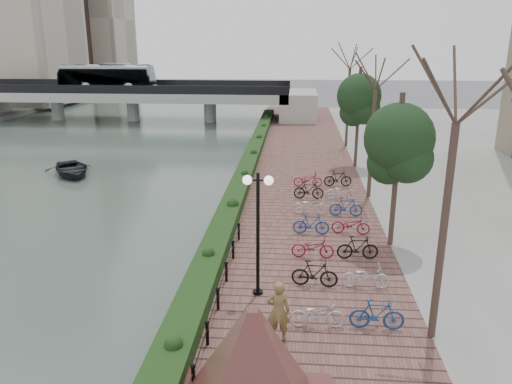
# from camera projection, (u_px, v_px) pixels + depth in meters

# --- Properties ---
(ground) EXTENTS (220.00, 220.00, 0.00)m
(ground) POSITION_uv_depth(u_px,v_px,m) (152.00, 379.00, 13.79)
(ground) COLOR #59595B
(ground) RESTS_ON ground
(river_water) EXTENTS (30.00, 130.00, 0.02)m
(river_water) POSITION_uv_depth(u_px,v_px,m) (53.00, 160.00, 38.78)
(river_water) COLOR #3F4F47
(river_water) RESTS_ON ground
(promenade) EXTENTS (8.00, 75.00, 0.50)m
(promenade) POSITION_uv_depth(u_px,v_px,m) (298.00, 191.00, 30.09)
(promenade) COLOR brown
(promenade) RESTS_ON ground
(hedge) EXTENTS (1.10, 56.00, 0.60)m
(hedge) POSITION_uv_depth(u_px,v_px,m) (246.00, 171.00, 32.58)
(hedge) COLOR #1B3312
(hedge) RESTS_ON promenade
(chain_fence) EXTENTS (0.10, 14.10, 0.70)m
(chain_fence) POSITION_uv_depth(u_px,v_px,m) (213.00, 316.00, 15.34)
(chain_fence) COLOR black
(chain_fence) RESTS_ON promenade
(granite_monument) EXTENTS (5.84, 5.84, 3.08)m
(granite_monument) POSITION_uv_depth(u_px,v_px,m) (253.00, 372.00, 10.86)
(granite_monument) COLOR #4C2520
(granite_monument) RESTS_ON promenade
(lamppost) EXTENTS (1.02, 0.32, 4.36)m
(lamppost) POSITION_uv_depth(u_px,v_px,m) (258.00, 207.00, 16.50)
(lamppost) COLOR black
(lamppost) RESTS_ON promenade
(motorcycle) EXTENTS (0.69, 1.44, 0.86)m
(motorcycle) POSITION_uv_depth(u_px,v_px,m) (263.00, 381.00, 12.28)
(motorcycle) COLOR black
(motorcycle) RESTS_ON promenade
(pedestrian) EXTENTS (0.69, 0.46, 1.88)m
(pedestrian) POSITION_uv_depth(u_px,v_px,m) (278.00, 311.00, 14.48)
(pedestrian) COLOR brown
(pedestrian) RESTS_ON promenade
(bicycle_parking) EXTENTS (2.40, 17.32, 1.00)m
(bicycle_parking) POSITION_uv_depth(u_px,v_px,m) (331.00, 224.00, 22.60)
(bicycle_parking) COLOR #BCBCC1
(bicycle_parking) RESTS_ON promenade
(street_trees) EXTENTS (3.20, 37.12, 6.80)m
(street_trees) POSITION_uv_depth(u_px,v_px,m) (382.00, 154.00, 24.19)
(street_trees) COLOR #3B2B23
(street_trees) RESTS_ON promenade
(bridge) EXTENTS (36.00, 10.77, 6.50)m
(bridge) POSITION_uv_depth(u_px,v_px,m) (127.00, 91.00, 56.91)
(bridge) COLOR #AAABA5
(bridge) RESTS_ON ground
(boat) EXTENTS (5.10, 5.44, 0.92)m
(boat) POSITION_uv_depth(u_px,v_px,m) (71.00, 169.00, 34.30)
(boat) COLOR black
(boat) RESTS_ON river_water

